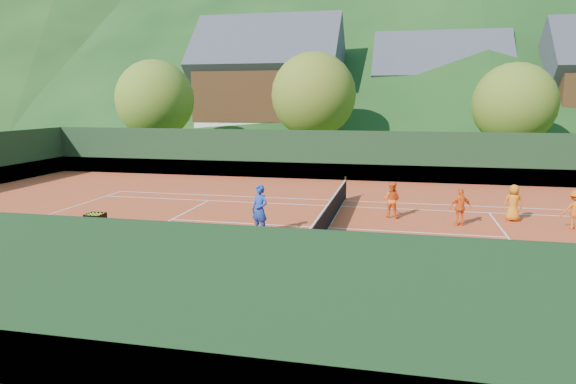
% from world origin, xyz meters
% --- Properties ---
extents(ground, '(400.00, 400.00, 0.00)m').
position_xyz_m(ground, '(0.00, 0.00, 0.00)').
color(ground, '#32561B').
rests_on(ground, ground).
extents(clay_court, '(40.00, 24.00, 0.02)m').
position_xyz_m(clay_court, '(0.00, 0.00, 0.01)').
color(clay_court, '#BD401E').
rests_on(clay_court, ground).
extents(coach, '(0.77, 0.64, 1.80)m').
position_xyz_m(coach, '(-2.27, -1.46, 0.92)').
color(coach, '#18389E').
rests_on(coach, clay_court).
extents(student_a, '(0.85, 0.74, 1.49)m').
position_xyz_m(student_a, '(2.30, 2.31, 0.77)').
color(student_a, '#FD5C16').
rests_on(student_a, clay_court).
extents(student_b, '(0.92, 0.62, 1.45)m').
position_xyz_m(student_b, '(4.90, 1.43, 0.74)').
color(student_b, orange).
rests_on(student_b, clay_court).
extents(student_c, '(0.75, 0.51, 1.48)m').
position_xyz_m(student_c, '(7.05, 2.70, 0.76)').
color(student_c, orange).
rests_on(student_c, clay_court).
extents(student_d, '(1.01, 0.64, 1.49)m').
position_xyz_m(student_d, '(9.03, 1.80, 0.76)').
color(student_d, '#D65913').
rests_on(student_d, clay_court).
extents(tennis_ball_0, '(0.07, 0.07, 0.07)m').
position_xyz_m(tennis_ball_0, '(-6.75, -3.18, 0.05)').
color(tennis_ball_0, '#CAE225').
rests_on(tennis_ball_0, clay_court).
extents(tennis_ball_1, '(0.07, 0.07, 0.07)m').
position_xyz_m(tennis_ball_1, '(1.34, -7.16, 0.05)').
color(tennis_ball_1, '#CAE225').
rests_on(tennis_ball_1, clay_court).
extents(tennis_ball_2, '(0.07, 0.07, 0.07)m').
position_xyz_m(tennis_ball_2, '(3.06, -3.79, 0.05)').
color(tennis_ball_2, '#CAE225').
rests_on(tennis_ball_2, clay_court).
extents(tennis_ball_3, '(0.07, 0.07, 0.07)m').
position_xyz_m(tennis_ball_3, '(-1.42, -1.98, 0.05)').
color(tennis_ball_3, '#CAE225').
rests_on(tennis_ball_3, clay_court).
extents(tennis_ball_4, '(0.07, 0.07, 0.07)m').
position_xyz_m(tennis_ball_4, '(-7.95, -5.69, 0.05)').
color(tennis_ball_4, '#CAE225').
rests_on(tennis_ball_4, clay_court).
extents(tennis_ball_5, '(0.07, 0.07, 0.07)m').
position_xyz_m(tennis_ball_5, '(-3.24, -5.88, 0.05)').
color(tennis_ball_5, '#CAE225').
rests_on(tennis_ball_5, clay_court).
extents(tennis_ball_6, '(0.07, 0.07, 0.07)m').
position_xyz_m(tennis_ball_6, '(0.08, -5.86, 0.05)').
color(tennis_ball_6, '#CAE225').
rests_on(tennis_ball_6, clay_court).
extents(tennis_ball_7, '(0.07, 0.07, 0.07)m').
position_xyz_m(tennis_ball_7, '(0.14, -7.75, 0.05)').
color(tennis_ball_7, '#CAE225').
rests_on(tennis_ball_7, clay_court).
extents(tennis_ball_8, '(0.07, 0.07, 0.07)m').
position_xyz_m(tennis_ball_8, '(-9.26, -3.40, 0.05)').
color(tennis_ball_8, '#CAE225').
rests_on(tennis_ball_8, clay_court).
extents(tennis_ball_9, '(0.07, 0.07, 0.07)m').
position_xyz_m(tennis_ball_9, '(-2.28, -8.44, 0.05)').
color(tennis_ball_9, '#CAE225').
rests_on(tennis_ball_9, clay_court).
extents(tennis_ball_10, '(0.07, 0.07, 0.07)m').
position_xyz_m(tennis_ball_10, '(-2.59, -7.60, 0.05)').
color(tennis_ball_10, '#CAE225').
rests_on(tennis_ball_10, clay_court).
extents(tennis_ball_11, '(0.07, 0.07, 0.07)m').
position_xyz_m(tennis_ball_11, '(-0.45, -5.19, 0.05)').
color(tennis_ball_11, '#CAE225').
rests_on(tennis_ball_11, clay_court).
extents(tennis_ball_12, '(0.07, 0.07, 0.07)m').
position_xyz_m(tennis_ball_12, '(-3.38, -8.78, 0.05)').
color(tennis_ball_12, '#CAE225').
rests_on(tennis_ball_12, clay_court).
extents(tennis_ball_13, '(0.07, 0.07, 0.07)m').
position_xyz_m(tennis_ball_13, '(-0.44, -2.85, 0.05)').
color(tennis_ball_13, '#CAE225').
rests_on(tennis_ball_13, clay_court).
extents(tennis_ball_14, '(0.07, 0.07, 0.07)m').
position_xyz_m(tennis_ball_14, '(-7.09, -5.02, 0.05)').
color(tennis_ball_14, '#CAE225').
rests_on(tennis_ball_14, clay_court).
extents(tennis_ball_15, '(0.07, 0.07, 0.07)m').
position_xyz_m(tennis_ball_15, '(3.48, -6.25, 0.05)').
color(tennis_ball_15, '#CAE225').
rests_on(tennis_ball_15, clay_court).
extents(tennis_ball_16, '(0.07, 0.07, 0.07)m').
position_xyz_m(tennis_ball_16, '(2.62, -2.66, 0.05)').
color(tennis_ball_16, '#CAE225').
rests_on(tennis_ball_16, clay_court).
extents(tennis_ball_17, '(0.07, 0.07, 0.07)m').
position_xyz_m(tennis_ball_17, '(3.96, -6.41, 0.05)').
color(tennis_ball_17, '#CAE225').
rests_on(tennis_ball_17, clay_court).
extents(tennis_ball_18, '(0.07, 0.07, 0.07)m').
position_xyz_m(tennis_ball_18, '(4.23, -2.99, 0.05)').
color(tennis_ball_18, '#CAE225').
rests_on(tennis_ball_18, clay_court).
extents(tennis_ball_19, '(0.07, 0.07, 0.07)m').
position_xyz_m(tennis_ball_19, '(5.99, -4.80, 0.05)').
color(tennis_ball_19, '#CAE225').
rests_on(tennis_ball_19, clay_court).
extents(tennis_ball_20, '(0.07, 0.07, 0.07)m').
position_xyz_m(tennis_ball_20, '(-1.32, -9.06, 0.05)').
color(tennis_ball_20, '#CAE225').
rests_on(tennis_ball_20, clay_court).
extents(tennis_ball_21, '(0.07, 0.07, 0.07)m').
position_xyz_m(tennis_ball_21, '(-3.14, -8.98, 0.05)').
color(tennis_ball_21, '#CAE225').
rests_on(tennis_ball_21, clay_court).
extents(tennis_ball_22, '(0.07, 0.07, 0.07)m').
position_xyz_m(tennis_ball_22, '(4.49, -0.91, 0.05)').
color(tennis_ball_22, '#CAE225').
rests_on(tennis_ball_22, clay_court).
extents(tennis_ball_23, '(0.07, 0.07, 0.07)m').
position_xyz_m(tennis_ball_23, '(-5.98, -6.45, 0.05)').
color(tennis_ball_23, '#CAE225').
rests_on(tennis_ball_23, clay_court).
extents(tennis_ball_25, '(0.07, 0.07, 0.07)m').
position_xyz_m(tennis_ball_25, '(-0.62, -7.93, 0.05)').
color(tennis_ball_25, '#CAE225').
rests_on(tennis_ball_25, clay_court).
extents(tennis_ball_28, '(0.07, 0.07, 0.07)m').
position_xyz_m(tennis_ball_28, '(-6.28, -8.82, 0.05)').
color(tennis_ball_28, '#CAE225').
rests_on(tennis_ball_28, clay_court).
extents(court_lines, '(23.83, 11.03, 0.00)m').
position_xyz_m(court_lines, '(0.00, 0.00, 0.02)').
color(court_lines, silver).
rests_on(court_lines, clay_court).
extents(tennis_net, '(0.10, 12.07, 1.10)m').
position_xyz_m(tennis_net, '(0.00, 0.00, 0.52)').
color(tennis_net, black).
rests_on(tennis_net, clay_court).
extents(perimeter_fence, '(40.40, 24.24, 3.00)m').
position_xyz_m(perimeter_fence, '(0.00, 0.00, 1.27)').
color(perimeter_fence, black).
rests_on(perimeter_fence, clay_court).
extents(ball_hopper, '(0.57, 0.57, 1.00)m').
position_xyz_m(ball_hopper, '(-7.42, -3.71, 0.77)').
color(ball_hopper, black).
rests_on(ball_hopper, clay_court).
extents(chalet_left, '(13.80, 9.93, 12.92)m').
position_xyz_m(chalet_left, '(-10.00, 30.00, 5.65)').
color(chalet_left, beige).
rests_on(chalet_left, ground).
extents(chalet_mid, '(12.65, 8.82, 11.45)m').
position_xyz_m(chalet_mid, '(6.00, 34.00, 4.99)').
color(chalet_mid, beige).
rests_on(chalet_mid, ground).
extents(tree_a, '(6.00, 6.00, 7.88)m').
position_xyz_m(tree_a, '(-16.00, 18.00, 4.87)').
color(tree_a, '#3D2618').
rests_on(tree_a, ground).
extents(tree_b, '(6.40, 6.40, 8.40)m').
position_xyz_m(tree_b, '(-4.00, 20.00, 5.19)').
color(tree_b, '#402919').
rests_on(tree_b, ground).
extents(tree_c, '(5.60, 5.60, 7.35)m').
position_xyz_m(tree_c, '(10.00, 19.00, 4.54)').
color(tree_c, '#3F2919').
rests_on(tree_c, ground).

